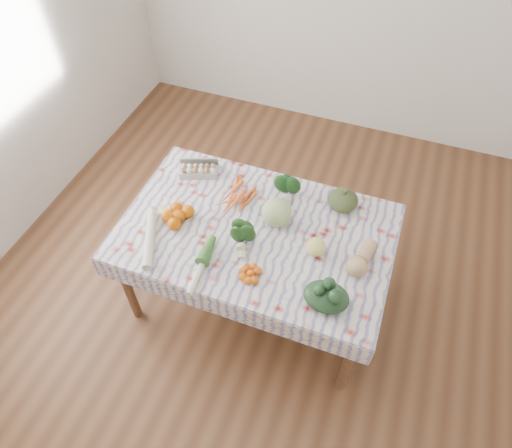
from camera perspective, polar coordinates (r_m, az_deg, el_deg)
name	(u,v)px	position (r m, az deg, el deg)	size (l,w,h in m)	color
ground	(256,295)	(3.42, 0.00, -8.88)	(4.50, 4.50, 0.00)	#54321C
dining_table	(256,239)	(2.86, 0.00, -1.83)	(1.60, 1.00, 0.75)	brown
tablecloth	(256,231)	(2.80, 0.00, -0.84)	(1.66, 1.06, 0.01)	silver
egg_carton	(199,171)	(3.13, -7.19, 6.57)	(0.26, 0.10, 0.07)	#ACABA6
carrot_bunch	(240,200)	(2.93, -1.96, 3.05)	(0.25, 0.23, 0.05)	orange
kale_bunch	(287,190)	(2.94, 3.94, 4.29)	(0.15, 0.13, 0.13)	#133B13
kabocha_squash	(343,200)	(2.93, 10.82, 2.95)	(0.19, 0.19, 0.13)	#3A4823
cabbage	(277,212)	(2.77, 2.60, 1.46)	(0.18, 0.18, 0.18)	#A3BE75
butternut_squash	(362,258)	(2.66, 13.13, -4.12)	(0.12, 0.25, 0.12)	tan
orange_cluster	(179,216)	(2.85, -9.64, 1.00)	(0.26, 0.26, 0.09)	#D75F05
broccoli	(240,239)	(2.68, -2.05, -1.89)	(0.15, 0.15, 0.11)	#1C4317
mandarin_cluster	(251,273)	(2.57, -0.68, -6.20)	(0.16, 0.16, 0.05)	#D85C0E
grapefruit	(316,247)	(2.67, 7.51, -2.85)	(0.11, 0.11, 0.11)	#E7E570
spinach_bag	(326,297)	(2.49, 8.78, -8.97)	(0.25, 0.20, 0.11)	black
daikon	(150,241)	(2.78, -13.14, -2.08)	(0.06, 0.06, 0.41)	beige
leek	(201,266)	(2.62, -6.83, -5.28)	(0.04, 0.04, 0.38)	silver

